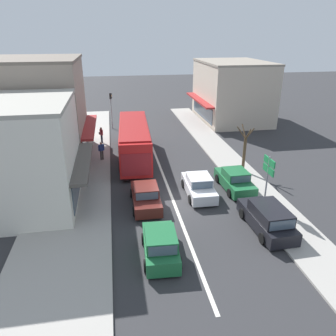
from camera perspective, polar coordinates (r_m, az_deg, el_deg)
The scene contains 18 objects.
ground_plane at distance 22.47m, azimuth 0.91°, elevation -5.74°, with size 140.00×140.00×0.00m, color #2D2D30.
lane_centre_line at distance 26.00m, azimuth -0.70°, elevation -1.60°, with size 0.20×28.00×0.01m, color silver.
sidewalk_left at distance 27.72m, azimuth -15.39°, elevation -0.72°, with size 5.20×44.00×0.14m, color #A39E96.
kerb_right at distance 29.27m, azimuth 10.75°, elevation 0.95°, with size 2.80×44.00×0.12m, color #A39E96.
shopfront_corner_near at distance 23.00m, azimuth -25.56°, elevation 2.02°, with size 8.77×8.08×6.90m.
shopfront_mid_block at distance 31.10m, azimuth -21.84°, elevation 9.32°, with size 8.79×9.05×8.73m.
building_right_far at distance 43.64m, azimuth 11.06°, elevation 13.00°, with size 8.66×11.05×7.36m.
city_bus at distance 29.38m, azimuth -5.91°, elevation 5.09°, with size 3.10×10.96×3.23m.
sedan_adjacent_lane_lead at distance 23.13m, azimuth 5.37°, elevation -3.13°, with size 1.97×4.23×1.47m.
sedan_behind_bus_mid at distance 21.69m, azimuth -3.90°, elevation -4.92°, with size 1.92×4.21×1.47m.
hatchback_adjacent_lane_trail at distance 17.01m, azimuth -1.33°, elevation -13.24°, with size 1.96×3.78×1.54m.
parked_wagon_kerb_front at distance 19.93m, azimuth 16.93°, elevation -8.36°, with size 2.05×4.56×1.58m.
parked_sedan_kerb_second at distance 24.40m, azimuth 11.55°, elevation -2.09°, with size 1.99×4.25×1.47m.
traffic_light_downstreet at distance 39.32m, azimuth -9.90°, elevation 10.83°, with size 0.33×0.24×4.20m.
directional_road_sign at distance 21.29m, azimuth 17.07°, elevation -0.41°, with size 0.10×1.40×3.60m.
street_tree_right at distance 26.93m, azimuth 13.15°, elevation 2.95°, with size 1.48×1.80×3.92m.
pedestrian_with_handbag_near at distance 34.17m, azimuth -11.53°, elevation 5.83°, with size 0.45×0.63×1.63m.
pedestrian_browsing_midblock at distance 29.50m, azimuth -11.52°, elevation 3.15°, with size 0.51×0.36×1.63m.
Camera 1 is at (-3.68, -19.43, 10.67)m, focal length 35.00 mm.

